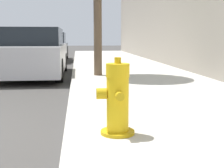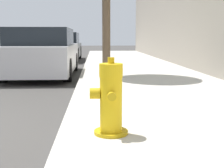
{
  "view_description": "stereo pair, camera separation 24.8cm",
  "coord_description": "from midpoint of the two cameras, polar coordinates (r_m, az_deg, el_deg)",
  "views": [
    {
      "loc": [
        2.02,
        -3.36,
        1.13
      ],
      "look_at": [
        2.5,
        0.98,
        0.48
      ],
      "focal_mm": 50.0,
      "sensor_mm": 36.0,
      "label": 1
    },
    {
      "loc": [
        2.26,
        -3.38,
        1.13
      ],
      "look_at": [
        2.5,
        0.98,
        0.48
      ],
      "focal_mm": 50.0,
      "sensor_mm": 36.0,
      "label": 2
    }
  ],
  "objects": [
    {
      "name": "fire_hydrant",
      "position": [
        3.22,
        1.94,
        -2.96
      ],
      "size": [
        0.4,
        0.4,
        0.8
      ],
      "color": "#C39C11",
      "rests_on": "sidewalk_slab"
    },
    {
      "name": "parked_car_near",
      "position": [
        9.37,
        -11.78,
        5.56
      ],
      "size": [
        1.84,
        4.34,
        1.39
      ],
      "color": "#B7B7BC",
      "rests_on": "ground_plane"
    },
    {
      "name": "sidewalk_slab",
      "position": [
        3.81,
        19.32,
        -8.22
      ],
      "size": [
        3.42,
        40.0,
        0.13
      ],
      "color": "beige",
      "rests_on": "ground_plane"
    },
    {
      "name": "parked_car_mid",
      "position": [
        15.44,
        -8.6,
        6.7
      ],
      "size": [
        1.7,
        4.2,
        1.36
      ],
      "color": "#4C5156",
      "rests_on": "ground_plane"
    }
  ]
}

